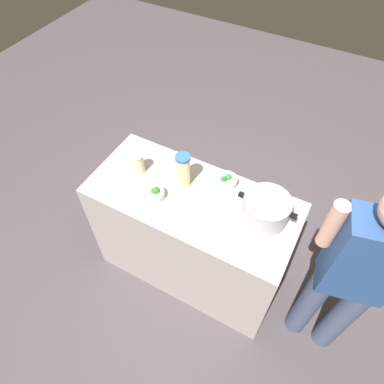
% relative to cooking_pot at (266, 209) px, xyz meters
% --- Properties ---
extents(ground_plane, '(8.00, 8.00, 0.00)m').
position_rel_cooking_pot_xyz_m(ground_plane, '(-0.45, -0.06, -1.01)').
color(ground_plane, '#4B4347').
extents(counter_slab, '(1.33, 0.60, 0.92)m').
position_rel_cooking_pot_xyz_m(counter_slab, '(-0.45, -0.06, -0.55)').
color(counter_slab, '#A79B95').
rests_on(counter_slab, ground_plane).
extents(dish_cloth, '(0.29, 0.28, 0.01)m').
position_rel_cooking_pot_xyz_m(dish_cloth, '(0.00, 0.00, -0.09)').
color(dish_cloth, beige).
rests_on(dish_cloth, counter_slab).
extents(cooking_pot, '(0.34, 0.27, 0.17)m').
position_rel_cooking_pot_xyz_m(cooking_pot, '(0.00, 0.00, 0.00)').
color(cooking_pot, '#B7B7BC').
rests_on(cooking_pot, dish_cloth).
extents(lemonade_pitcher, '(0.09, 0.09, 0.24)m').
position_rel_cooking_pot_xyz_m(lemonade_pitcher, '(-0.55, 0.02, 0.03)').
color(lemonade_pitcher, '#F0EA9B').
rests_on(lemonade_pitcher, counter_slab).
extents(mason_jar, '(0.07, 0.07, 0.14)m').
position_rel_cooking_pot_xyz_m(mason_jar, '(-0.85, -0.03, -0.02)').
color(mason_jar, beige).
rests_on(mason_jar, counter_slab).
extents(broccoli_bowl_front, '(0.14, 0.14, 0.08)m').
position_rel_cooking_pot_xyz_m(broccoli_bowl_front, '(-0.31, 0.14, -0.07)').
color(broccoli_bowl_front, silver).
rests_on(broccoli_bowl_front, counter_slab).
extents(broccoli_bowl_center, '(0.11, 0.11, 0.08)m').
position_rel_cooking_pot_xyz_m(broccoli_bowl_center, '(-0.64, -0.16, -0.06)').
color(broccoli_bowl_center, silver).
rests_on(broccoli_bowl_center, counter_slab).
extents(person_cook, '(0.50, 0.27, 1.59)m').
position_rel_cooking_pot_xyz_m(person_cook, '(0.54, -0.11, -0.14)').
color(person_cook, '#46526F').
rests_on(person_cook, ground_plane).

